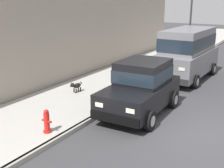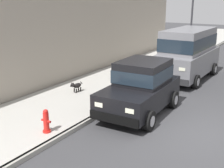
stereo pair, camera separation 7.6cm
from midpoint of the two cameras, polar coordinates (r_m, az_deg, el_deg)
ground_plane at (r=9.65m, az=15.20°, el=-8.81°), size 80.00×80.00×0.00m
curb at (r=10.81m, az=-1.30°, el=-5.05°), size 0.16×64.00×0.14m
sidewalk at (r=11.81m, az=-8.71°, el=-3.36°), size 3.60×64.00×0.14m
car_black_hatchback at (r=10.54m, az=5.42°, el=-0.47°), size 2.03×3.84×1.88m
car_grey_van at (r=15.47m, az=14.15°, el=6.06°), size 2.24×4.95×2.52m
dog_black at (r=12.60m, az=-7.08°, el=-0.33°), size 0.23×0.76×0.49m
fire_hydrant at (r=9.03m, az=-12.64°, el=-7.08°), size 0.34×0.24×0.72m
street_lamp at (r=20.15m, az=14.76°, el=12.60°), size 0.36×0.36×4.42m
building_facade at (r=16.21m, az=-4.24°, el=10.55°), size 0.50×20.00×4.81m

